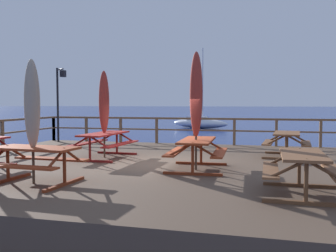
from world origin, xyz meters
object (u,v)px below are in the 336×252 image
Objects in this scene: patio_umbrella_tall_back_left at (32,105)px; sailboat_distant at (200,123)px; picnic_table_mid_left at (104,139)px; patio_umbrella_short_back at (104,102)px; picnic_table_back_right at (287,139)px; picnic_table_back_left at (303,165)px; picnic_table_front_right at (35,157)px; lamp_post_hooked at (60,93)px; picnic_table_front_left at (197,147)px; patio_umbrella_tall_front at (196,95)px.

patio_umbrella_tall_back_left is 29.69m from sailboat_distant.
patio_umbrella_short_back is (-0.02, 0.05, 1.14)m from picnic_table_mid_left.
picnic_table_back_left is (0.00, -5.11, 0.00)m from picnic_table_back_right.
lamp_post_hooked reaches higher than picnic_table_front_right.
sailboat_distant is (-6.83, 29.26, -0.76)m from picnic_table_back_left.
picnic_table_back_right is at bearing 90.04° from picnic_table_back_left.
sailboat_distant is at bearing 92.87° from patio_umbrella_tall_back_left.
picnic_table_front_left is 3.42m from picnic_table_mid_left.
picnic_table_front_right is 7.59m from picnic_table_back_right.
patio_umbrella_tall_front is 0.92× the size of lamp_post_hooked.
lamp_post_hooked is (-9.23, 7.41, 1.56)m from picnic_table_back_left.
picnic_table_front_left is at bearing -37.19° from lamp_post_hooked.
picnic_table_back_right is 5.11m from picnic_table_back_left.
sailboat_distant reaches higher than patio_umbrella_tall_front.
picnic_table_back_right is at bearing -74.22° from sailboat_distant.
picnic_table_back_right is 5.80m from patio_umbrella_short_back.
patio_umbrella_tall_front reaches higher than picnic_table_back_left.
picnic_table_back_left is at bearing 3.57° from patio_umbrella_tall_back_left.
patio_umbrella_tall_back_left is at bearing -63.41° from lamp_post_hooked.
picnic_table_front_left is 0.62× the size of lamp_post_hooked.
patio_umbrella_tall_back_left is (-0.03, -0.02, 1.09)m from picnic_table_front_right.
patio_umbrella_short_back is 25.77m from sailboat_distant.
patio_umbrella_tall_back_left is 0.34× the size of sailboat_distant.
picnic_table_front_right is 8.80m from lamp_post_hooked.
picnic_table_mid_left is at bearing 156.45° from picnic_table_front_left.
picnic_table_front_right is 1.02× the size of picnic_table_back_right.
picnic_table_back_left is 0.23× the size of sailboat_distant.
picnic_table_back_left is 6.66m from patio_umbrella_short_back.
patio_umbrella_tall_back_left is 0.81× the size of lamp_post_hooked.
picnic_table_front_left is 0.67× the size of patio_umbrella_tall_front.
sailboat_distant reaches higher than lamp_post_hooked.
lamp_post_hooked reaches higher than patio_umbrella_tall_back_left.
picnic_table_back_left is at bearing -33.26° from patio_umbrella_short_back.
picnic_table_front_right is 1.09m from patio_umbrella_tall_back_left.
sailboat_distant is at bearing 103.14° from picnic_table_back_left.
picnic_table_back_right is 0.57× the size of lamp_post_hooked.
picnic_table_back_left is 5.47m from patio_umbrella_tall_back_left.
patio_umbrella_tall_front is at bearing 39.13° from picnic_table_front_right.
picnic_table_front_right is at bearing -87.53° from patio_umbrella_short_back.
picnic_table_back_left is 0.70× the size of patio_umbrella_tall_back_left.
picnic_table_front_right is 0.24× the size of sailboat_distant.
picnic_table_front_left is 8.80m from lamp_post_hooked.
sailboat_distant reaches higher than patio_umbrella_tall_back_left.
picnic_table_front_left is 0.89× the size of picnic_table_mid_left.
picnic_table_mid_left and picnic_table_back_left have the same top height.
patio_umbrella_tall_front reaches higher than picnic_table_front_left.
picnic_table_front_left is 27.47m from sailboat_distant.
picnic_table_back_right is 0.68× the size of patio_umbrella_short_back.
patio_umbrella_short_back is (-3.14, 1.49, -0.18)m from patio_umbrella_tall_front.
sailboat_distant reaches higher than picnic_table_front_left.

